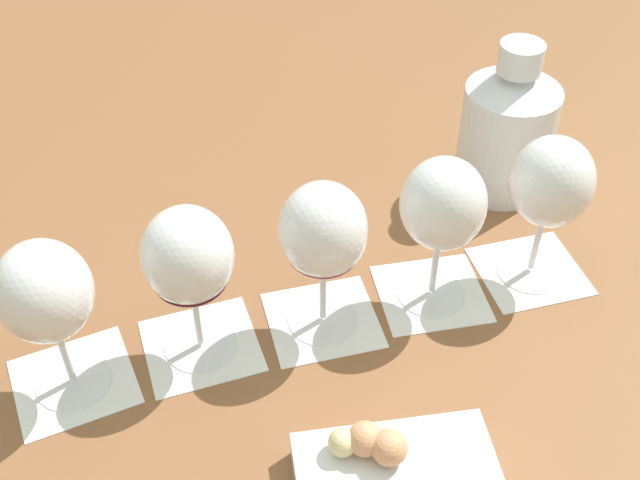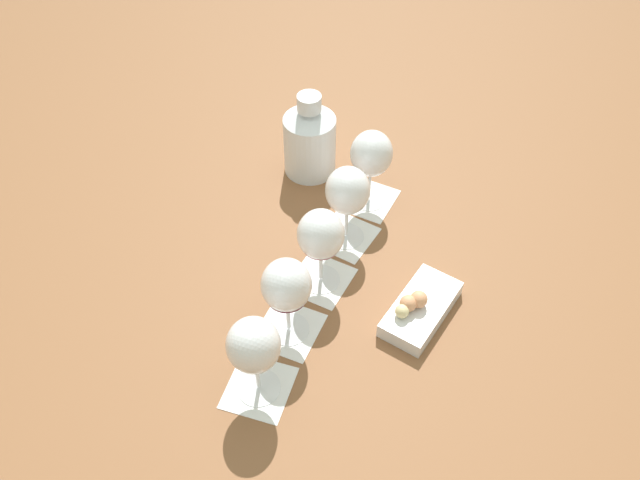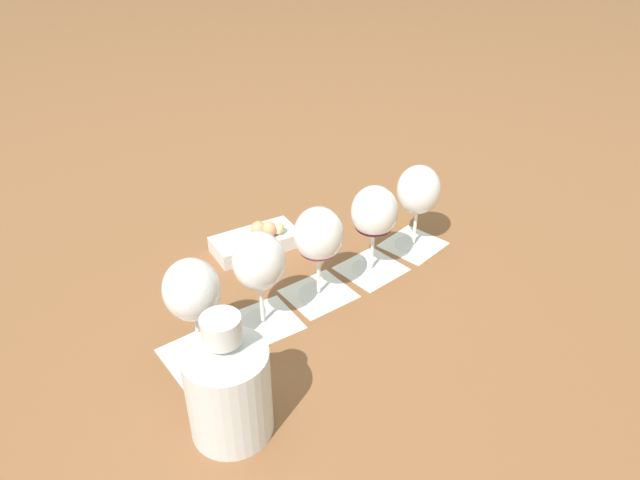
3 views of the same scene
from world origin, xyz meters
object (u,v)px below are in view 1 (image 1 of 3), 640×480
(wine_glass_0, at_px, (550,188))
(wine_glass_4, at_px, (46,298))
(wine_glass_1, at_px, (442,210))
(snack_dish, at_px, (392,468))
(wine_glass_3, at_px, (188,262))
(wine_glass_2, at_px, (326,236))
(ceramic_vase, at_px, (507,127))

(wine_glass_0, bearing_deg, wine_glass_4, -39.65)
(wine_glass_1, xyz_separation_m, snack_dish, (0.23, 0.07, -0.10))
(wine_glass_4, bearing_deg, wine_glass_3, 143.24)
(wine_glass_3, relative_size, snack_dish, 0.94)
(wine_glass_0, xyz_separation_m, wine_glass_2, (0.19, -0.16, 0.00))
(wine_glass_3, bearing_deg, wine_glass_1, 139.32)
(wine_glass_2, height_order, ceramic_vase, ceramic_vase)
(wine_glass_0, xyz_separation_m, snack_dish, (0.32, -0.01, -0.10))
(wine_glass_0, relative_size, wine_glass_3, 1.00)
(wine_glass_0, distance_m, wine_glass_3, 0.38)
(wine_glass_1, distance_m, wine_glass_4, 0.39)
(wine_glass_1, xyz_separation_m, wine_glass_3, (0.20, -0.17, 0.00))
(wine_glass_1, height_order, wine_glass_4, same)
(wine_glass_0, distance_m, ceramic_vase, 0.17)
(wine_glass_2, xyz_separation_m, wine_glass_3, (0.10, -0.09, 0.00))
(wine_glass_2, bearing_deg, wine_glass_3, -42.07)
(wine_glass_3, bearing_deg, wine_glass_2, 137.93)
(wine_glass_1, xyz_separation_m, wine_glass_2, (0.10, -0.08, 0.00))
(wine_glass_0, height_order, ceramic_vase, ceramic_vase)
(snack_dish, bearing_deg, wine_glass_2, -131.11)
(wine_glass_2, relative_size, snack_dish, 0.94)
(wine_glass_1, height_order, ceramic_vase, ceramic_vase)
(wine_glass_1, distance_m, snack_dish, 0.26)
(wine_glass_2, bearing_deg, wine_glass_1, 140.84)
(wine_glass_0, height_order, wine_glass_4, same)
(wine_glass_2, distance_m, wine_glass_3, 0.13)
(wine_glass_4, bearing_deg, wine_glass_0, 140.35)
(wine_glass_1, relative_size, ceramic_vase, 0.90)
(wine_glass_0, height_order, wine_glass_3, same)
(wine_glass_3, distance_m, ceramic_vase, 0.45)
(wine_glass_1, bearing_deg, wine_glass_4, -39.36)
(wine_glass_2, xyz_separation_m, wine_glass_4, (0.20, -0.17, 0.00))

